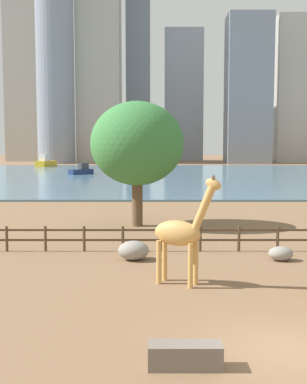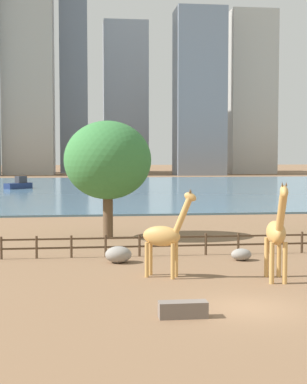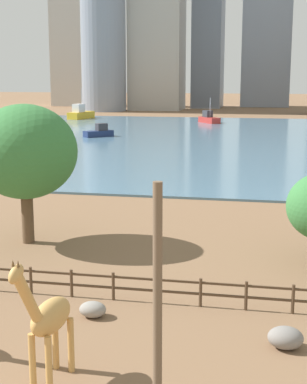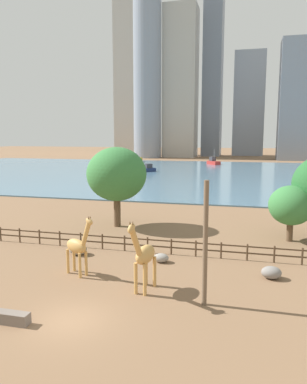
{
  "view_description": "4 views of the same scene",
  "coord_description": "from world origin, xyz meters",
  "px_view_note": "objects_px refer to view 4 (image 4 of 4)",
  "views": [
    {
      "loc": [
        -3.52,
        -12.21,
        5.36
      ],
      "look_at": [
        -3.64,
        12.68,
        2.99
      ],
      "focal_mm": 45.0,
      "sensor_mm": 36.0,
      "label": 1
    },
    {
      "loc": [
        -6.37,
        -21.97,
        6.04
      ],
      "look_at": [
        -0.94,
        23.05,
        3.04
      ],
      "focal_mm": 55.0,
      "sensor_mm": 36.0,
      "label": 2
    },
    {
      "loc": [
        9.49,
        -12.3,
        10.12
      ],
      "look_at": [
        2.63,
        22.38,
        2.91
      ],
      "focal_mm": 55.0,
      "sensor_mm": 36.0,
      "label": 3
    },
    {
      "loc": [
        8.64,
        -16.52,
        9.5
      ],
      "look_at": [
        -1.09,
        21.57,
        3.55
      ],
      "focal_mm": 35.0,
      "sensor_mm": 36.0,
      "label": 4
    }
  ],
  "objects_px": {
    "utility_pole": "(205,244)",
    "boulder_by_pole": "(78,249)",
    "boat_ferry": "(147,169)",
    "boulder_small": "(161,258)",
    "tree_center_broad": "(291,206)",
    "feeding_trough": "(12,318)",
    "giraffe_companion": "(144,255)",
    "boat_sailboat": "(213,162)",
    "boat_tug": "(134,159)",
    "boulder_near_fence": "(271,273)",
    "giraffe_tall": "(78,246)",
    "tree_left_large": "(117,174)"
  },
  "relations": [
    {
      "from": "giraffe_tall",
      "to": "boat_sailboat",
      "type": "relative_size",
      "value": 0.77
    },
    {
      "from": "boulder_near_fence",
      "to": "boulder_small",
      "type": "distance_m",
      "value": 8.02
    },
    {
      "from": "boat_sailboat",
      "to": "boat_tug",
      "type": "height_order",
      "value": "boat_tug"
    },
    {
      "from": "tree_left_large",
      "to": "boat_ferry",
      "type": "distance_m",
      "value": 58.34
    },
    {
      "from": "boulder_small",
      "to": "tree_center_broad",
      "type": "distance_m",
      "value": 13.45
    },
    {
      "from": "boulder_near_fence",
      "to": "boat_tug",
      "type": "relative_size",
      "value": 0.17
    },
    {
      "from": "boat_sailboat",
      "to": "boat_tug",
      "type": "xyz_separation_m",
      "value": [
        -28.62,
        5.25,
        0.26
      ]
    },
    {
      "from": "boulder_near_fence",
      "to": "feeding_trough",
      "type": "xyz_separation_m",
      "value": [
        -13.12,
        -9.63,
        -0.12
      ]
    },
    {
      "from": "boulder_small",
      "to": "tree_center_broad",
      "type": "xyz_separation_m",
      "value": [
        9.99,
        8.51,
        2.94
      ]
    },
    {
      "from": "utility_pole",
      "to": "boat_tug",
      "type": "bearing_deg",
      "value": 109.3
    },
    {
      "from": "feeding_trough",
      "to": "boat_ferry",
      "type": "height_order",
      "value": "boat_ferry"
    },
    {
      "from": "boulder_small",
      "to": "feeding_trough",
      "type": "bearing_deg",
      "value": -115.43
    },
    {
      "from": "giraffe_companion",
      "to": "boulder_small",
      "type": "height_order",
      "value": "giraffe_companion"
    },
    {
      "from": "boulder_by_pole",
      "to": "feeding_trough",
      "type": "height_order",
      "value": "boulder_by_pole"
    },
    {
      "from": "feeding_trough",
      "to": "boat_sailboat",
      "type": "distance_m",
      "value": 106.93
    },
    {
      "from": "tree_left_large",
      "to": "boat_tug",
      "type": "relative_size",
      "value": 1.08
    },
    {
      "from": "giraffe_tall",
      "to": "giraffe_companion",
      "type": "xyz_separation_m",
      "value": [
        5.11,
        -1.5,
        0.26
      ]
    },
    {
      "from": "tree_center_broad",
      "to": "boat_ferry",
      "type": "bearing_deg",
      "value": 116.72
    },
    {
      "from": "tree_center_broad",
      "to": "boat_ferry",
      "type": "relative_size",
      "value": 1.14
    },
    {
      "from": "boulder_small",
      "to": "tree_center_broad",
      "type": "height_order",
      "value": "tree_center_broad"
    },
    {
      "from": "utility_pole",
      "to": "feeding_trough",
      "type": "height_order",
      "value": "utility_pole"
    },
    {
      "from": "boulder_by_pole",
      "to": "boat_ferry",
      "type": "bearing_deg",
      "value": 100.55
    },
    {
      "from": "tree_center_broad",
      "to": "giraffe_companion",
      "type": "bearing_deg",
      "value": -125.08
    },
    {
      "from": "tree_center_broad",
      "to": "boat_tug",
      "type": "xyz_separation_m",
      "value": [
        -43.65,
        92.68,
        -1.98
      ]
    },
    {
      "from": "boulder_near_fence",
      "to": "tree_left_large",
      "type": "xyz_separation_m",
      "value": [
        -14.98,
        11.26,
        5.11
      ]
    },
    {
      "from": "boulder_by_pole",
      "to": "utility_pole",
      "type": "bearing_deg",
      "value": -30.78
    },
    {
      "from": "utility_pole",
      "to": "boulder_by_pole",
      "type": "height_order",
      "value": "utility_pole"
    },
    {
      "from": "boat_ferry",
      "to": "boat_tug",
      "type": "xyz_separation_m",
      "value": [
        -14.33,
        34.44,
        0.4
      ]
    },
    {
      "from": "utility_pole",
      "to": "boulder_by_pole",
      "type": "bearing_deg",
      "value": 149.22
    },
    {
      "from": "boulder_small",
      "to": "tree_left_large",
      "type": "xyz_separation_m",
      "value": [
        -7.08,
        9.91,
        5.18
      ]
    },
    {
      "from": "boat_sailboat",
      "to": "boat_ferry",
      "type": "bearing_deg",
      "value": -61.63
    },
    {
      "from": "giraffe_tall",
      "to": "boulder_near_fence",
      "type": "xyz_separation_m",
      "value": [
        12.83,
        2.59,
        -1.62
      ]
    },
    {
      "from": "giraffe_companion",
      "to": "boat_tug",
      "type": "height_order",
      "value": "boat_tug"
    },
    {
      "from": "tree_center_broad",
      "to": "boat_sailboat",
      "type": "distance_m",
      "value": 88.74
    },
    {
      "from": "feeding_trough",
      "to": "boat_sailboat",
      "type": "relative_size",
      "value": 0.32
    },
    {
      "from": "giraffe_companion",
      "to": "tree_left_large",
      "type": "xyz_separation_m",
      "value": [
        -7.27,
        15.35,
        3.23
      ]
    },
    {
      "from": "giraffe_tall",
      "to": "boat_tug",
      "type": "xyz_separation_m",
      "value": [
        -28.74,
        105.13,
        -0.74
      ]
    },
    {
      "from": "boulder_near_fence",
      "to": "feeding_trough",
      "type": "relative_size",
      "value": 0.74
    },
    {
      "from": "utility_pole",
      "to": "boulder_near_fence",
      "type": "bearing_deg",
      "value": 52.05
    },
    {
      "from": "giraffe_companion",
      "to": "boat_sailboat",
      "type": "height_order",
      "value": "boat_sailboat"
    },
    {
      "from": "feeding_trough",
      "to": "boat_tug",
      "type": "height_order",
      "value": "boat_tug"
    },
    {
      "from": "tree_center_broad",
      "to": "feeding_trough",
      "type": "bearing_deg",
      "value": -127.96
    },
    {
      "from": "utility_pole",
      "to": "boat_tug",
      "type": "distance_m",
      "value": 113.98
    },
    {
      "from": "giraffe_tall",
      "to": "boat_tug",
      "type": "bearing_deg",
      "value": 131.8
    },
    {
      "from": "boat_ferry",
      "to": "boat_sailboat",
      "type": "relative_size",
      "value": 0.79
    },
    {
      "from": "boulder_by_pole",
      "to": "boat_ferry",
      "type": "xyz_separation_m",
      "value": [
        -12.41,
        66.62,
        0.44
      ]
    },
    {
      "from": "tree_left_large",
      "to": "boat_ferry",
      "type": "relative_size",
      "value": 1.86
    },
    {
      "from": "boat_ferry",
      "to": "boat_sailboat",
      "type": "distance_m",
      "value": 32.5
    },
    {
      "from": "boat_sailboat",
      "to": "boat_tug",
      "type": "bearing_deg",
      "value": -135.93
    },
    {
      "from": "giraffe_companion",
      "to": "feeding_trough",
      "type": "bearing_deg",
      "value": -35.67
    }
  ]
}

